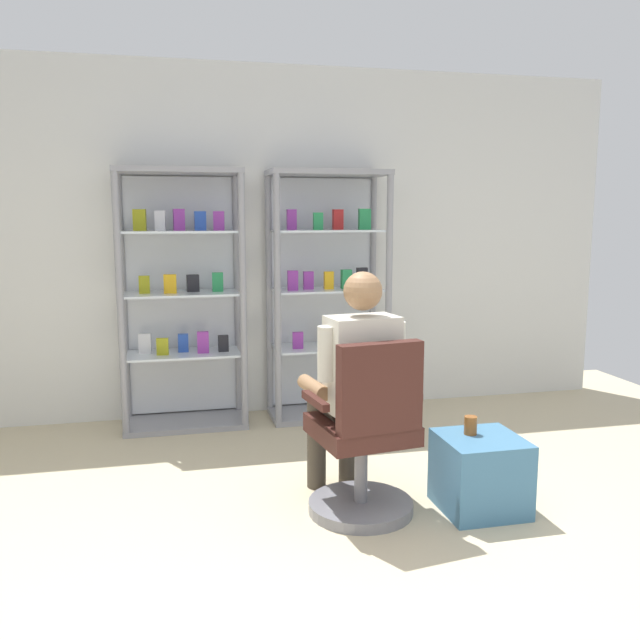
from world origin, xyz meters
The scene contains 8 objects.
ground_plane centered at (0.00, 0.00, 0.00)m, with size 7.20×7.20×0.00m, color #C6B793.
back_wall centered at (0.00, 3.00, 1.35)m, with size 6.00×0.10×2.70m, color silver.
display_cabinet_left centered at (-0.55, 2.76, 0.97)m, with size 0.90×0.45×1.90m.
display_cabinet_right centered at (0.55, 2.76, 0.97)m, with size 0.90×0.45×1.90m.
office_chair centered at (0.32, 0.91, 0.39)m, with size 0.60×0.56×0.96m.
seated_shopkeeper centered at (0.29, 1.07, 0.71)m, with size 0.53×0.60×1.29m.
storage_crate centered at (0.94, 0.85, 0.20)m, with size 0.42×0.43×0.40m, color teal.
tea_glass centered at (0.90, 0.91, 0.45)m, with size 0.07×0.07×0.10m, color brown.
Camera 1 is at (-0.68, -2.30, 1.58)m, focal length 37.86 mm.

